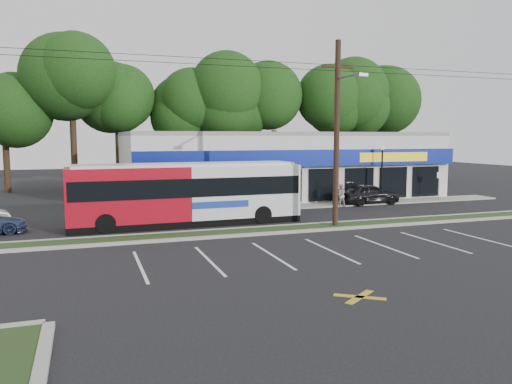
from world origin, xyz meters
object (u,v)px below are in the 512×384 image
object	(u,v)px
utility_pole	(335,128)
sign_post	(439,181)
car_dark	(369,194)
lamp_post	(382,167)
metrobus	(187,192)
pedestrian_a	(273,198)
pedestrian_b	(340,195)

from	to	relation	value
utility_pole	sign_post	bearing A→B (deg)	30.15
sign_post	car_dark	xyz separation A→B (m)	(-6.25, -0.07, -0.79)
utility_pole	lamp_post	bearing A→B (deg)	43.95
metrobus	pedestrian_a	bearing A→B (deg)	27.19
metrobus	pedestrian_b	size ratio (longest dim) A/B	7.96
car_dark	pedestrian_b	xyz separation A→B (m)	(-2.60, -0.47, 0.04)
car_dark	pedestrian_a	distance (m)	7.77
car_dark	sign_post	bearing A→B (deg)	-91.00
metrobus	pedestrian_a	distance (m)	7.43
pedestrian_a	metrobus	bearing A→B (deg)	25.07
utility_pole	sign_post	distance (m)	15.71
pedestrian_a	pedestrian_b	size ratio (longest dim) A/B	1.02
utility_pole	lamp_post	world-z (taller)	utility_pole
pedestrian_a	pedestrian_b	world-z (taller)	pedestrian_a
car_dark	pedestrian_b	world-z (taller)	pedestrian_b
pedestrian_b	utility_pole	bearing A→B (deg)	68.55
pedestrian_b	lamp_post	bearing A→B (deg)	-158.81
lamp_post	metrobus	bearing A→B (deg)	-164.48
lamp_post	metrobus	distance (m)	16.10
utility_pole	lamp_post	xyz separation A→B (m)	(8.17, 7.87, -2.74)
utility_pole	metrobus	size ratio (longest dim) A/B	3.87
pedestrian_a	pedestrian_b	distance (m)	5.15
utility_pole	sign_post	xyz separation A→B (m)	(13.17, 7.65, -3.86)
lamp_post	metrobus	size ratio (longest dim) A/B	0.33
car_dark	pedestrian_a	xyz separation A→B (m)	(-7.75, -0.51, 0.06)
sign_post	metrobus	world-z (taller)	metrobus
lamp_post	pedestrian_b	world-z (taller)	lamp_post
metrobus	car_dark	size ratio (longest dim) A/B	2.86
lamp_post	pedestrian_a	world-z (taller)	lamp_post
utility_pole	lamp_post	size ratio (longest dim) A/B	11.76
car_dark	pedestrian_a	world-z (taller)	pedestrian_a
sign_post	utility_pole	bearing A→B (deg)	-149.85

